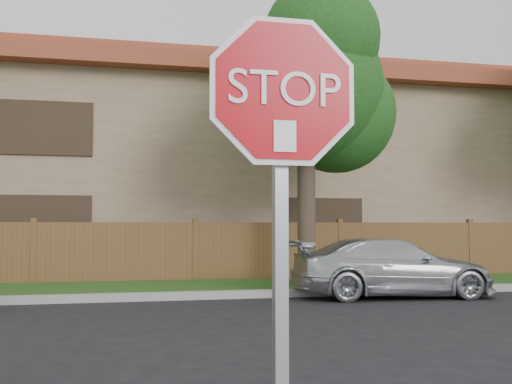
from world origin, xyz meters
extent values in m
cube|color=gray|center=(0.00, 8.15, 0.07)|extent=(70.00, 0.30, 0.15)
cube|color=#1E4714|center=(0.00, 9.80, 0.06)|extent=(70.00, 3.00, 0.12)
cube|color=brown|center=(0.00, 11.40, 0.80)|extent=(70.00, 0.12, 1.60)
cube|color=#876F53|center=(0.00, 17.00, 3.00)|extent=(34.00, 8.00, 6.00)
cube|color=brown|center=(0.00, 17.00, 6.25)|extent=(35.20, 9.20, 0.50)
cube|color=brown|center=(0.00, 17.00, 6.85)|extent=(33.00, 5.50, 0.70)
cylinder|color=#382B21|center=(2.50, 9.70, 1.96)|extent=(0.44, 0.44, 3.92)
sphere|color=#1B4114|center=(2.50, 9.70, 4.90)|extent=(3.80, 3.80, 3.80)
sphere|color=#1B4114|center=(3.40, 10.00, 4.34)|extent=(3.00, 3.00, 3.00)
sphere|color=#1B4114|center=(1.70, 9.30, 4.62)|extent=(3.20, 3.20, 3.20)
sphere|color=#1B4114|center=(2.70, 9.10, 5.95)|extent=(2.80, 2.80, 2.80)
cube|color=gray|center=(-1.13, -1.44, 1.25)|extent=(0.06, 0.06, 2.30)
cylinder|color=white|center=(-1.13, -1.50, 2.15)|extent=(1.01, 0.02, 1.01)
cylinder|color=#B90710|center=(-1.13, -1.51, 2.15)|extent=(0.93, 0.02, 0.93)
cube|color=white|center=(-1.13, -1.53, 1.93)|extent=(0.11, 0.00, 0.15)
imported|color=#B7BABF|center=(3.74, 7.60, 0.62)|extent=(4.41, 2.06, 1.24)
camera|label=1|loc=(-1.88, -4.23, 1.51)|focal=42.00mm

